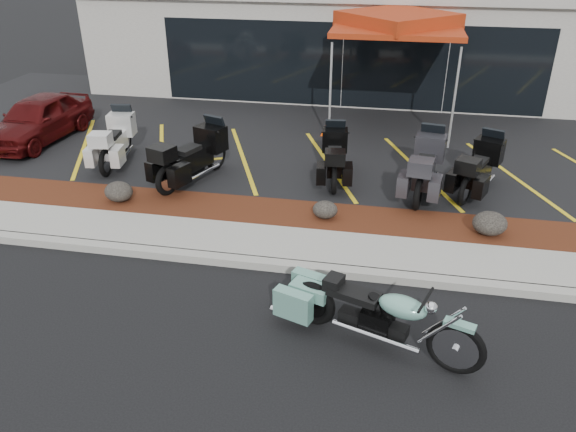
% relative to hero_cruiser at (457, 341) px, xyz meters
% --- Properties ---
extents(ground, '(90.00, 90.00, 0.00)m').
position_rel_hero_cruiser_xyz_m(ground, '(-2.54, 1.20, -0.54)').
color(ground, black).
rests_on(ground, ground).
extents(curb, '(24.00, 0.25, 0.15)m').
position_rel_hero_cruiser_xyz_m(curb, '(-2.54, 2.10, -0.46)').
color(curb, gray).
rests_on(curb, ground).
extents(sidewalk, '(24.00, 1.20, 0.15)m').
position_rel_hero_cruiser_xyz_m(sidewalk, '(-2.54, 2.80, -0.46)').
color(sidewalk, gray).
rests_on(sidewalk, ground).
extents(mulch_bed, '(24.00, 1.20, 0.16)m').
position_rel_hero_cruiser_xyz_m(mulch_bed, '(-2.54, 4.00, -0.46)').
color(mulch_bed, '#33120B').
rests_on(mulch_bed, ground).
extents(upper_lot, '(26.00, 9.60, 0.15)m').
position_rel_hero_cruiser_xyz_m(upper_lot, '(-2.54, 9.40, -0.46)').
color(upper_lot, black).
rests_on(upper_lot, ground).
extents(dealership_building, '(18.00, 8.16, 4.00)m').
position_rel_hero_cruiser_xyz_m(dealership_building, '(-2.54, 15.67, 1.47)').
color(dealership_building, gray).
rests_on(dealership_building, ground).
extents(boulder_left, '(0.61, 0.51, 0.43)m').
position_rel_hero_cruiser_xyz_m(boulder_left, '(-6.70, 3.86, -0.16)').
color(boulder_left, black).
rests_on(boulder_left, mulch_bed).
extents(boulder_mid, '(0.51, 0.42, 0.36)m').
position_rel_hero_cruiser_xyz_m(boulder_mid, '(-2.26, 3.90, -0.20)').
color(boulder_mid, black).
rests_on(boulder_mid, mulch_bed).
extents(boulder_right, '(0.65, 0.54, 0.46)m').
position_rel_hero_cruiser_xyz_m(boulder_right, '(0.91, 3.81, -0.15)').
color(boulder_right, black).
rests_on(boulder_right, mulch_bed).
extents(hero_cruiser, '(3.14, 1.74, 1.07)m').
position_rel_hero_cruiser_xyz_m(hero_cruiser, '(0.00, 0.00, 0.00)').
color(hero_cruiser, '#67A08F').
rests_on(hero_cruiser, ground).
extents(touring_white, '(1.15, 2.31, 1.28)m').
position_rel_hero_cruiser_xyz_m(touring_white, '(-7.83, 6.66, 0.25)').
color(touring_white, silver).
rests_on(touring_white, upper_lot).
extents(touring_black_front, '(1.67, 2.50, 1.36)m').
position_rel_hero_cruiser_xyz_m(touring_black_front, '(-5.18, 5.96, 0.29)').
color(touring_black_front, black).
rests_on(touring_black_front, upper_lot).
extents(touring_black_mid, '(1.03, 2.17, 1.22)m').
position_rel_hero_cruiser_xyz_m(touring_black_mid, '(-2.39, 6.61, 0.22)').
color(touring_black_mid, black).
rests_on(touring_black_mid, upper_lot).
extents(touring_grey, '(1.24, 2.43, 1.35)m').
position_rel_hero_cruiser_xyz_m(touring_grey, '(-0.16, 6.31, 0.29)').
color(touring_grey, '#2B2A2E').
rests_on(touring_grey, upper_lot).
extents(touring_black_rear, '(1.61, 2.30, 1.25)m').
position_rel_hero_cruiser_xyz_m(touring_black_rear, '(1.17, 6.49, 0.24)').
color(touring_black_rear, black).
rests_on(touring_black_rear, upper_lot).
extents(parked_car, '(1.70, 3.69, 1.22)m').
position_rel_hero_cruiser_xyz_m(parked_car, '(-10.53, 7.06, 0.22)').
color(parked_car, '#410909').
rests_on(parked_car, upper_lot).
extents(traffic_cone, '(0.34, 0.34, 0.45)m').
position_rel_hero_cruiser_xyz_m(traffic_cone, '(-2.84, 8.98, -0.16)').
color(traffic_cone, '#DD4407').
rests_on(traffic_cone, upper_lot).
extents(popup_canopy, '(3.87, 3.87, 3.19)m').
position_rel_hero_cruiser_xyz_m(popup_canopy, '(-1.15, 10.12, 2.51)').
color(popup_canopy, silver).
rests_on(popup_canopy, upper_lot).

